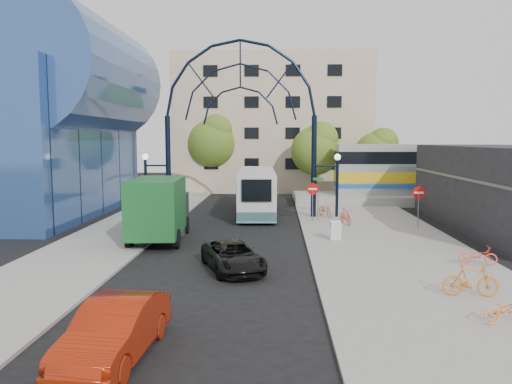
{
  "coord_description": "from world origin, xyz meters",
  "views": [
    {
      "loc": [
        2.5,
        -20.06,
        5.42
      ],
      "look_at": [
        1.4,
        6.0,
        2.64
      ],
      "focal_mm": 35.0,
      "sensor_mm": 36.0,
      "label": 1
    }
  ],
  "objects_px": {
    "tree_north_c": "(378,151)",
    "red_sedan": "(115,330)",
    "street_name_sign": "(318,189)",
    "bike_near_b": "(345,216)",
    "tree_north_b": "(214,141)",
    "bike_far_b": "(471,280)",
    "green_truck": "(160,209)",
    "bike_far_a": "(478,255)",
    "sandwich_board": "(336,228)",
    "do_not_enter_sign": "(419,197)",
    "black_suv": "(233,256)",
    "city_bus": "(257,191)",
    "gateway_arch": "(240,92)",
    "bike_near_a": "(325,209)",
    "tree_north_a": "(317,148)",
    "train_car": "(488,170)",
    "bike_far_c": "(506,309)",
    "stop_sign": "(313,192)"
  },
  "relations": [
    {
      "from": "tree_north_b",
      "to": "bike_far_b",
      "type": "xyz_separation_m",
      "value": [
        12.94,
        -33.28,
        -4.59
      ]
    },
    {
      "from": "bike_near_b",
      "to": "bike_far_c",
      "type": "distance_m",
      "value": 16.94
    },
    {
      "from": "train_car",
      "to": "tree_north_c",
      "type": "bearing_deg",
      "value": 143.04
    },
    {
      "from": "do_not_enter_sign",
      "to": "bike_far_a",
      "type": "height_order",
      "value": "do_not_enter_sign"
    },
    {
      "from": "do_not_enter_sign",
      "to": "stop_sign",
      "type": "bearing_deg",
      "value": 162.12
    },
    {
      "from": "sandwich_board",
      "to": "gateway_arch",
      "type": "bearing_deg",
      "value": 124.91
    },
    {
      "from": "city_bus",
      "to": "do_not_enter_sign",
      "type": "bearing_deg",
      "value": -34.28
    },
    {
      "from": "gateway_arch",
      "to": "tree_north_b",
      "type": "xyz_separation_m",
      "value": [
        -3.88,
        15.93,
        -3.29
      ]
    },
    {
      "from": "gateway_arch",
      "to": "bike_near_a",
      "type": "distance_m",
      "value": 9.85
    },
    {
      "from": "gateway_arch",
      "to": "tree_north_c",
      "type": "relative_size",
      "value": 2.1
    },
    {
      "from": "street_name_sign",
      "to": "tree_north_c",
      "type": "bearing_deg",
      "value": 65.69
    },
    {
      "from": "gateway_arch",
      "to": "city_bus",
      "type": "height_order",
      "value": "gateway_arch"
    },
    {
      "from": "tree_north_a",
      "to": "tree_north_c",
      "type": "distance_m",
      "value": 6.33
    },
    {
      "from": "red_sedan",
      "to": "bike_near_a",
      "type": "relative_size",
      "value": 2.36
    },
    {
      "from": "red_sedan",
      "to": "bike_near_a",
      "type": "bearing_deg",
      "value": 76.22
    },
    {
      "from": "city_bus",
      "to": "green_truck",
      "type": "xyz_separation_m",
      "value": [
        -4.8,
        -10.12,
        0.05
      ]
    },
    {
      "from": "red_sedan",
      "to": "bike_far_c",
      "type": "relative_size",
      "value": 2.91
    },
    {
      "from": "sandwich_board",
      "to": "bike_near_a",
      "type": "height_order",
      "value": "sandwich_board"
    },
    {
      "from": "gateway_arch",
      "to": "green_truck",
      "type": "bearing_deg",
      "value": -115.65
    },
    {
      "from": "bike_far_b",
      "to": "sandwich_board",
      "type": "bearing_deg",
      "value": 24.94
    },
    {
      "from": "do_not_enter_sign",
      "to": "train_car",
      "type": "relative_size",
      "value": 0.1
    },
    {
      "from": "bike_far_a",
      "to": "tree_north_b",
      "type": "bearing_deg",
      "value": 35.71
    },
    {
      "from": "bike_near_b",
      "to": "bike_far_c",
      "type": "bearing_deg",
      "value": -97.49
    },
    {
      "from": "gateway_arch",
      "to": "bike_far_b",
      "type": "bearing_deg",
      "value": -62.41
    },
    {
      "from": "stop_sign",
      "to": "tree_north_b",
      "type": "xyz_separation_m",
      "value": [
        -8.68,
        17.93,
        3.27
      ]
    },
    {
      "from": "tree_north_b",
      "to": "red_sedan",
      "type": "bearing_deg",
      "value": -86.41
    },
    {
      "from": "tree_north_c",
      "to": "green_truck",
      "type": "height_order",
      "value": "tree_north_c"
    },
    {
      "from": "tree_north_c",
      "to": "city_bus",
      "type": "distance_m",
      "value": 16.32
    },
    {
      "from": "tree_north_b",
      "to": "bike_far_b",
      "type": "bearing_deg",
      "value": -68.75
    },
    {
      "from": "tree_north_c",
      "to": "bike_far_c",
      "type": "relative_size",
      "value": 4.25
    },
    {
      "from": "city_bus",
      "to": "bike_near_a",
      "type": "distance_m",
      "value": 5.41
    },
    {
      "from": "tree_north_a",
      "to": "bike_far_b",
      "type": "bearing_deg",
      "value": -84.26
    },
    {
      "from": "do_not_enter_sign",
      "to": "bike_near_a",
      "type": "bearing_deg",
      "value": 142.27
    },
    {
      "from": "stop_sign",
      "to": "bike_far_a",
      "type": "xyz_separation_m",
      "value": [
        6.2,
        -11.04,
        -1.47
      ]
    },
    {
      "from": "train_car",
      "to": "bike_near_b",
      "type": "height_order",
      "value": "train_car"
    },
    {
      "from": "sandwich_board",
      "to": "bike_far_a",
      "type": "height_order",
      "value": "sandwich_board"
    },
    {
      "from": "bike_near_a",
      "to": "bike_far_b",
      "type": "relative_size",
      "value": 1.02
    },
    {
      "from": "tree_north_b",
      "to": "bike_far_c",
      "type": "distance_m",
      "value": 38.33
    },
    {
      "from": "red_sedan",
      "to": "do_not_enter_sign",
      "type": "bearing_deg",
      "value": 60.11
    },
    {
      "from": "train_car",
      "to": "tree_north_b",
      "type": "height_order",
      "value": "tree_north_b"
    },
    {
      "from": "street_name_sign",
      "to": "bike_near_a",
      "type": "xyz_separation_m",
      "value": [
        0.63,
        1.4,
        -1.51
      ]
    },
    {
      "from": "tree_north_c",
      "to": "red_sedan",
      "type": "distance_m",
      "value": 38.92
    },
    {
      "from": "street_name_sign",
      "to": "bike_far_a",
      "type": "height_order",
      "value": "street_name_sign"
    },
    {
      "from": "bike_far_a",
      "to": "bike_near_a",
      "type": "bearing_deg",
      "value": 30.16
    },
    {
      "from": "black_suv",
      "to": "tree_north_b",
      "type": "bearing_deg",
      "value": 78.59
    },
    {
      "from": "train_car",
      "to": "red_sedan",
      "type": "relative_size",
      "value": 5.64
    },
    {
      "from": "street_name_sign",
      "to": "bike_near_b",
      "type": "bearing_deg",
      "value": -45.79
    },
    {
      "from": "green_truck",
      "to": "bike_far_a",
      "type": "relative_size",
      "value": 4.43
    },
    {
      "from": "city_bus",
      "to": "bike_near_b",
      "type": "xyz_separation_m",
      "value": [
        5.77,
        -5.29,
        -1.03
      ]
    },
    {
      "from": "tree_north_c",
      "to": "bike_near_a",
      "type": "relative_size",
      "value": 3.44
    }
  ]
}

